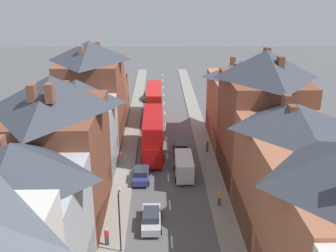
# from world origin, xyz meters

# --- Properties ---
(pavement_left) EXTENTS (2.20, 104.00, 0.14)m
(pavement_left) POSITION_xyz_m (-5.10, 38.00, 0.07)
(pavement_left) COLOR gray
(pavement_left) RESTS_ON ground
(pavement_right) EXTENTS (2.20, 104.00, 0.14)m
(pavement_right) POSITION_xyz_m (5.10, 38.00, 0.07)
(pavement_right) COLOR gray
(pavement_right) RESTS_ON ground
(centre_line_dashes) EXTENTS (0.14, 97.80, 0.01)m
(centre_line_dashes) POSITION_xyz_m (0.00, 36.00, 0.01)
(centre_line_dashes) COLOR silver
(centre_line_dashes) RESTS_ON ground
(terrace_row_left) EXTENTS (8.00, 68.01, 13.85)m
(terrace_row_left) POSITION_xyz_m (-10.19, 21.33, 6.37)
(terrace_row_left) COLOR brown
(terrace_row_left) RESTS_ON ground
(terrace_row_right) EXTENTS (8.00, 59.43, 14.58)m
(terrace_row_right) POSITION_xyz_m (10.19, 17.86, 6.15)
(terrace_row_right) COLOR silver
(terrace_row_right) RESTS_ON ground
(double_decker_bus_lead) EXTENTS (2.74, 10.80, 5.30)m
(double_decker_bus_lead) POSITION_xyz_m (-1.81, 50.86, 2.82)
(double_decker_bus_lead) COLOR red
(double_decker_bus_lead) RESTS_ON ground
(double_decker_bus_mid_street) EXTENTS (2.74, 10.80, 5.30)m
(double_decker_bus_mid_street) POSITION_xyz_m (-1.81, 36.78, 2.82)
(double_decker_bus_mid_street) COLOR #B70F0F
(double_decker_bus_mid_street) RESTS_ON ground
(car_near_blue) EXTENTS (1.90, 4.16, 1.57)m
(car_near_blue) POSITION_xyz_m (-3.10, 29.29, 0.80)
(car_near_blue) COLOR navy
(car_near_blue) RESTS_ON ground
(car_near_silver) EXTENTS (1.90, 4.48, 1.59)m
(car_near_silver) POSITION_xyz_m (-1.80, 20.46, 0.80)
(car_near_silver) COLOR #B7BABF
(car_near_silver) RESTS_ON ground
(car_parked_left_a) EXTENTS (1.90, 4.29, 1.60)m
(car_parked_left_a) POSITION_xyz_m (1.80, 36.74, 0.81)
(car_parked_left_a) COLOR black
(car_parked_left_a) RESTS_ON ground
(car_parked_right_a) EXTENTS (1.90, 4.50, 1.59)m
(car_parked_right_a) POSITION_xyz_m (-3.10, 62.13, 0.80)
(car_parked_right_a) COLOR #144728
(car_parked_right_a) RESTS_ON ground
(delivery_van) EXTENTS (2.20, 5.20, 2.41)m
(delivery_van) POSITION_xyz_m (1.80, 30.25, 1.34)
(delivery_van) COLOR white
(delivery_van) RESTS_ON ground
(pedestrian_mid_left) EXTENTS (0.36, 0.22, 1.61)m
(pedestrian_mid_left) POSITION_xyz_m (-5.49, 17.55, 1.03)
(pedestrian_mid_left) COLOR #23232D
(pedestrian_mid_left) RESTS_ON pavement_left
(pedestrian_mid_right) EXTENTS (0.36, 0.22, 1.61)m
(pedestrian_mid_right) POSITION_xyz_m (4.92, 23.63, 1.03)
(pedestrian_mid_right) COLOR #3D4256
(pedestrian_mid_right) RESTS_ON pavement_right
(pedestrian_far_left) EXTENTS (0.36, 0.22, 1.61)m
(pedestrian_far_left) POSITION_xyz_m (-5.64, 33.42, 1.03)
(pedestrian_far_left) COLOR gray
(pedestrian_far_left) RESTS_ON pavement_left
(pedestrian_far_right) EXTENTS (0.36, 0.22, 1.61)m
(pedestrian_far_right) POSITION_xyz_m (5.29, 36.95, 1.03)
(pedestrian_far_right) COLOR #3D4256
(pedestrian_far_right) RESTS_ON pavement_right
(street_lamp) EXTENTS (0.20, 1.12, 5.50)m
(street_lamp) POSITION_xyz_m (-4.25, 16.83, 3.24)
(street_lamp) COLOR black
(street_lamp) RESTS_ON ground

